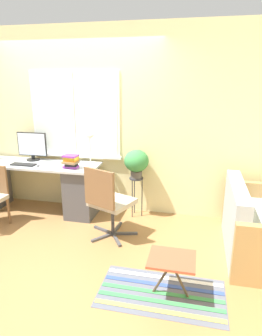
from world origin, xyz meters
TOP-DOWN VIEW (x-y plane):
  - ground_plane at (0.00, 0.00)m, footprint 14.00×14.00m
  - wall_back_with_window at (-0.00, 0.66)m, footprint 9.00×0.12m
  - desk at (-0.64, 0.29)m, footprint 2.02×0.58m
  - monitor at (-0.71, 0.45)m, footprint 0.47×0.20m
  - keyboard at (-0.71, 0.17)m, footprint 0.36×0.13m
  - mouse at (-0.46, 0.15)m, footprint 0.04×0.06m
  - desk_lamp at (0.24, 0.42)m, footprint 0.14×0.14m
  - book_stack at (0.03, 0.18)m, footprint 0.22×0.19m
  - office_chair_swivel at (0.70, -0.25)m, footprint 0.63×0.65m
  - couch_loveseat at (2.48, -0.20)m, footprint 0.73×1.36m
  - plant_stand at (0.91, 0.46)m, footprint 0.20×0.20m
  - potted_plant at (0.91, 0.46)m, footprint 0.35×0.35m
  - floor_rug_striped at (1.50, -1.16)m, footprint 1.20×0.64m
  - folding_stool at (1.58, -1.16)m, footprint 0.43×0.37m

SIDE VIEW (x-z plane):
  - ground_plane at x=0.00m, z-range 0.00..0.00m
  - floor_rug_striped at x=1.50m, z-range 0.00..0.01m
  - couch_loveseat at x=2.48m, z-range -0.11..0.70m
  - folding_stool at x=1.58m, z-range 0.16..0.57m
  - desk at x=-0.64m, z-range 0.03..0.79m
  - plant_stand at x=0.91m, z-range 0.20..0.80m
  - office_chair_swivel at x=0.70m, z-range 0.03..0.98m
  - keyboard at x=-0.71m, z-range 0.76..0.78m
  - mouse at x=-0.46m, z-range 0.76..0.79m
  - potted_plant at x=0.91m, z-range 0.63..1.04m
  - book_stack at x=0.03m, z-range 0.76..0.96m
  - monitor at x=-0.71m, z-range 0.76..1.19m
  - desk_lamp at x=0.24m, z-range 0.87..1.34m
  - wall_back_with_window at x=0.00m, z-range 0.00..2.70m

